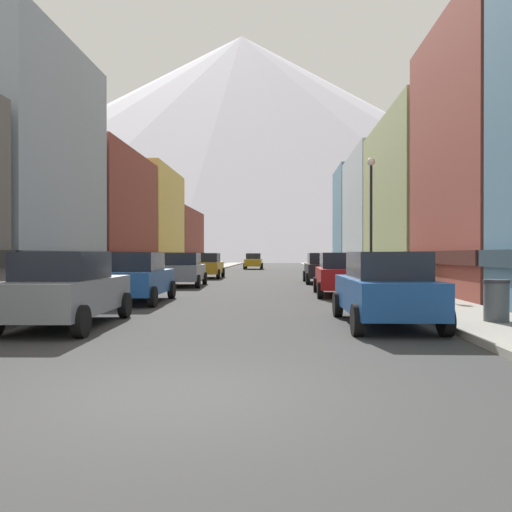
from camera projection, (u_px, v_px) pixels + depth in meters
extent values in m
plane|color=#353535|center=(176.00, 397.00, 6.15)|extent=(400.00, 400.00, 0.00)
cube|color=gray|center=(187.00, 274.00, 41.39)|extent=(2.50, 100.00, 0.15)
cube|color=gray|center=(341.00, 274.00, 40.83)|extent=(2.50, 100.00, 0.15)
cube|color=brown|center=(62.00, 217.00, 31.70)|extent=(9.46, 10.44, 8.06)
cube|color=#3B1B16|center=(62.00, 256.00, 31.71)|extent=(9.76, 10.44, 0.50)
cube|color=#D8B259|center=(127.00, 222.00, 42.32)|extent=(7.79, 10.25, 8.72)
cube|color=brown|center=(127.00, 255.00, 42.33)|extent=(8.09, 10.25, 0.50)
cube|color=brown|center=(165.00, 240.00, 53.71)|extent=(6.46, 12.03, 6.33)
cube|color=#3B1B16|center=(165.00, 255.00, 53.72)|extent=(6.76, 12.03, 0.50)
cube|color=#8C9966|center=(449.00, 200.00, 31.09)|extent=(8.30, 12.77, 10.00)
cube|color=#3F442D|center=(449.00, 256.00, 31.11)|extent=(8.60, 12.77, 0.50)
cube|color=#99A5B2|center=(392.00, 213.00, 43.93)|extent=(6.98, 12.13, 10.42)
cube|color=#444A50|center=(392.00, 255.00, 43.94)|extent=(7.28, 12.13, 0.50)
cube|color=slate|center=(369.00, 219.00, 54.76)|extent=(6.93, 8.49, 10.93)
cube|color=#22333F|center=(369.00, 255.00, 54.78)|extent=(7.23, 8.49, 0.50)
cube|color=slate|center=(68.00, 295.00, 12.15)|extent=(1.96, 4.45, 0.80)
cube|color=#1E232D|center=(63.00, 266.00, 11.90)|extent=(1.66, 2.24, 0.64)
cylinder|color=black|center=(57.00, 305.00, 13.82)|extent=(0.24, 0.69, 0.68)
cylinder|color=black|center=(125.00, 305.00, 13.78)|extent=(0.24, 0.69, 0.68)
cylinder|color=black|center=(81.00, 321.00, 10.49)|extent=(0.24, 0.69, 0.68)
cube|color=#19478C|center=(137.00, 282.00, 18.15)|extent=(1.94, 4.44, 0.80)
cube|color=#1E232D|center=(136.00, 262.00, 17.90)|extent=(1.65, 2.24, 0.64)
cylinder|color=black|center=(125.00, 290.00, 19.82)|extent=(0.24, 0.68, 0.68)
cylinder|color=black|center=(172.00, 290.00, 19.78)|extent=(0.24, 0.68, 0.68)
cylinder|color=black|center=(96.00, 297.00, 16.52)|extent=(0.24, 0.68, 0.68)
cylinder|color=black|center=(153.00, 297.00, 16.48)|extent=(0.24, 0.68, 0.68)
cube|color=slate|center=(184.00, 272.00, 27.18)|extent=(2.01, 4.47, 0.80)
cube|color=#1E232D|center=(184.00, 259.00, 26.93)|extent=(1.68, 2.26, 0.64)
cylinder|color=black|center=(172.00, 278.00, 28.84)|extent=(0.25, 0.69, 0.68)
cylinder|color=black|center=(205.00, 278.00, 28.83)|extent=(0.25, 0.69, 0.68)
cylinder|color=black|center=(161.00, 281.00, 25.54)|extent=(0.25, 0.69, 0.68)
cylinder|color=black|center=(198.00, 282.00, 25.53)|extent=(0.25, 0.69, 0.68)
cube|color=#B28419|center=(208.00, 268.00, 36.24)|extent=(1.89, 4.42, 0.80)
cube|color=#1E232D|center=(207.00, 258.00, 35.99)|extent=(1.63, 2.22, 0.64)
cylinder|color=black|center=(198.00, 272.00, 37.92)|extent=(0.23, 0.68, 0.68)
cylinder|color=black|center=(223.00, 272.00, 37.86)|extent=(0.23, 0.68, 0.68)
cylinder|color=black|center=(191.00, 274.00, 34.62)|extent=(0.23, 0.68, 0.68)
cylinder|color=black|center=(218.00, 274.00, 34.56)|extent=(0.23, 0.68, 0.68)
cube|color=#19478C|center=(384.00, 295.00, 12.34)|extent=(1.88, 4.42, 0.80)
cube|color=#1E232D|center=(387.00, 265.00, 12.09)|extent=(1.62, 2.22, 0.64)
cylinder|color=black|center=(338.00, 304.00, 14.02)|extent=(0.23, 0.68, 0.68)
cylinder|color=black|center=(405.00, 305.00, 13.96)|extent=(0.23, 0.68, 0.68)
cylinder|color=black|center=(357.00, 320.00, 10.72)|extent=(0.23, 0.68, 0.68)
cylinder|color=black|center=(446.00, 320.00, 10.66)|extent=(0.23, 0.68, 0.68)
cube|color=#9E1111|center=(340.00, 278.00, 21.21)|extent=(1.95, 4.44, 0.80)
cube|color=#1E232D|center=(341.00, 260.00, 20.96)|extent=(1.65, 2.24, 0.64)
cylinder|color=black|center=(316.00, 285.00, 22.92)|extent=(0.24, 0.69, 0.68)
cylinder|color=black|center=(357.00, 285.00, 22.80)|extent=(0.24, 0.69, 0.68)
cylinder|color=black|center=(320.00, 290.00, 19.63)|extent=(0.24, 0.69, 0.68)
cylinder|color=black|center=(368.00, 290.00, 19.51)|extent=(0.24, 0.69, 0.68)
cube|color=black|center=(322.00, 270.00, 30.23)|extent=(1.84, 4.40, 0.80)
cube|color=#1E232D|center=(322.00, 258.00, 29.98)|extent=(1.60, 2.20, 0.64)
cylinder|color=black|center=(305.00, 276.00, 31.92)|extent=(0.22, 0.68, 0.68)
cylinder|color=black|center=(334.00, 276.00, 31.84)|extent=(0.22, 0.68, 0.68)
cylinder|color=black|center=(308.00, 278.00, 28.63)|extent=(0.22, 0.68, 0.68)
cylinder|color=black|center=(341.00, 279.00, 28.55)|extent=(0.22, 0.68, 0.68)
cube|color=#B28419|center=(253.00, 263.00, 57.41)|extent=(1.84, 4.40, 0.80)
cube|color=#1E232D|center=(254.00, 256.00, 57.66)|extent=(1.60, 2.20, 0.64)
cylinder|color=black|center=(261.00, 266.00, 55.72)|extent=(0.22, 0.68, 0.68)
cylinder|color=black|center=(244.00, 266.00, 55.80)|extent=(0.22, 0.68, 0.68)
cylinder|color=black|center=(262.00, 266.00, 59.02)|extent=(0.22, 0.68, 0.68)
cylinder|color=black|center=(246.00, 266.00, 59.10)|extent=(0.22, 0.68, 0.68)
cylinder|color=#4C5156|center=(496.00, 302.00, 11.95)|extent=(0.56, 0.56, 0.90)
cylinder|color=#2D2D33|center=(496.00, 281.00, 11.95)|extent=(0.59, 0.59, 0.08)
cylinder|color=#4C4C51|center=(425.00, 289.00, 20.07)|extent=(0.56, 0.56, 0.39)
sphere|color=#1D8837|center=(425.00, 279.00, 20.07)|extent=(0.45, 0.45, 0.45)
cylinder|color=gray|center=(408.00, 285.00, 22.63)|extent=(0.39, 0.39, 0.41)
sphere|color=#1E7624|center=(408.00, 273.00, 22.63)|extent=(0.75, 0.75, 0.75)
cylinder|color=maroon|center=(393.00, 274.00, 22.38)|extent=(0.36, 0.36, 1.34)
sphere|color=tan|center=(393.00, 257.00, 22.37)|extent=(0.21, 0.21, 0.21)
cylinder|color=black|center=(371.00, 228.00, 22.64)|extent=(0.12, 0.12, 5.50)
sphere|color=white|center=(371.00, 162.00, 22.62)|extent=(0.36, 0.36, 0.36)
cone|color=silver|center=(242.00, 147.00, 266.43)|extent=(346.23, 346.23, 115.53)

